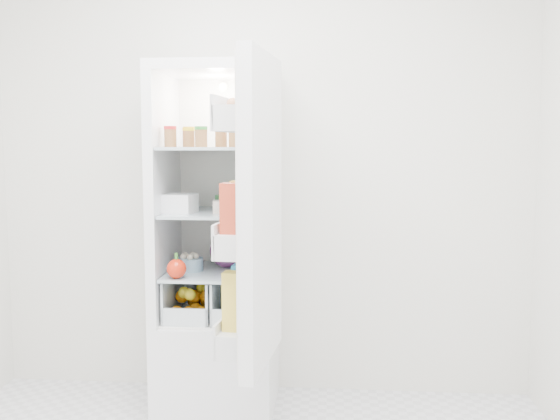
# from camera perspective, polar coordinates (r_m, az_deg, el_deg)

# --- Properties ---
(room_walls) EXTENTS (3.02, 3.02, 2.61)m
(room_walls) POSITION_cam_1_polar(r_m,az_deg,el_deg) (2.02, -6.59, 11.39)
(room_walls) COLOR silver
(room_walls) RESTS_ON ground
(refrigerator) EXTENTS (0.60, 0.60, 1.80)m
(refrigerator) POSITION_cam_1_polar(r_m,az_deg,el_deg) (3.36, -5.57, -6.66)
(refrigerator) COLOR white
(refrigerator) RESTS_ON ground
(shelf_low) EXTENTS (0.49, 0.53, 0.01)m
(shelf_low) POSITION_cam_1_polar(r_m,az_deg,el_deg) (3.28, -5.78, -5.63)
(shelf_low) COLOR #A4B6C0
(shelf_low) RESTS_ON refrigerator
(shelf_mid) EXTENTS (0.49, 0.53, 0.02)m
(shelf_mid) POSITION_cam_1_polar(r_m,az_deg,el_deg) (3.23, -5.84, -0.23)
(shelf_mid) COLOR #A4B6C0
(shelf_mid) RESTS_ON refrigerator
(shelf_top) EXTENTS (0.49, 0.53, 0.02)m
(shelf_top) POSITION_cam_1_polar(r_m,az_deg,el_deg) (3.21, -5.90, 5.63)
(shelf_top) COLOR #A4B6C0
(shelf_top) RESTS_ON refrigerator
(crisper_left) EXTENTS (0.23, 0.46, 0.22)m
(crisper_left) POSITION_cam_1_polar(r_m,az_deg,el_deg) (3.33, -7.84, -7.76)
(crisper_left) COLOR silver
(crisper_left) RESTS_ON refrigerator
(crisper_right) EXTENTS (0.23, 0.46, 0.22)m
(crisper_right) POSITION_cam_1_polar(r_m,az_deg,el_deg) (3.29, -3.63, -7.90)
(crisper_right) COLOR silver
(crisper_right) RESTS_ON refrigerator
(condiment_jars) EXTENTS (0.46, 0.34, 0.08)m
(condiment_jars) POSITION_cam_1_polar(r_m,az_deg,el_deg) (3.16, -6.28, 6.52)
(condiment_jars) COLOR #B21919
(condiment_jars) RESTS_ON shelf_top
(squeeze_bottle) EXTENTS (0.05, 0.05, 0.16)m
(squeeze_bottle) POSITION_cam_1_polar(r_m,az_deg,el_deg) (3.15, -2.16, 7.26)
(squeeze_bottle) COLOR white
(squeeze_bottle) RESTS_ON shelf_top
(tub_white) EXTENTS (0.17, 0.17, 0.09)m
(tub_white) POSITION_cam_1_polar(r_m,az_deg,el_deg) (3.18, -9.14, 0.61)
(tub_white) COLOR white
(tub_white) RESTS_ON shelf_mid
(tub_cream) EXTENTS (0.12, 0.12, 0.06)m
(tub_cream) POSITION_cam_1_polar(r_m,az_deg,el_deg) (3.15, -5.20, 0.31)
(tub_cream) COLOR beige
(tub_cream) RESTS_ON shelf_mid
(tin_red) EXTENTS (0.08, 0.08, 0.05)m
(tin_red) POSITION_cam_1_polar(r_m,az_deg,el_deg) (3.04, -4.68, 0.03)
(tin_red) COLOR red
(tin_red) RESTS_ON shelf_mid
(tub_green) EXTENTS (0.11, 0.14, 0.07)m
(tub_green) POSITION_cam_1_polar(r_m,az_deg,el_deg) (3.40, -4.86, 0.83)
(tub_green) COLOR #3C8546
(tub_green) RESTS_ON shelf_mid
(red_cabbage) EXTENTS (0.18, 0.18, 0.18)m
(red_cabbage) POSITION_cam_1_polar(r_m,az_deg,el_deg) (3.34, -4.88, -3.70)
(red_cabbage) COLOR #561D56
(red_cabbage) RESTS_ON shelf_low
(bell_pepper) EXTENTS (0.10, 0.10, 0.10)m
(bell_pepper) POSITION_cam_1_polar(r_m,az_deg,el_deg) (3.10, -9.44, -5.32)
(bell_pepper) COLOR red
(bell_pepper) RESTS_ON shelf_low
(mushroom_bowl) EXTENTS (0.15, 0.15, 0.07)m
(mushroom_bowl) POSITION_cam_1_polar(r_m,az_deg,el_deg) (3.28, -8.27, -4.94)
(mushroom_bowl) COLOR #80A7C0
(mushroom_bowl) RESTS_ON shelf_low
(citrus_pile) EXTENTS (0.20, 0.31, 0.16)m
(citrus_pile) POSITION_cam_1_polar(r_m,az_deg,el_deg) (3.32, -7.89, -8.34)
(citrus_pile) COLOR orange
(citrus_pile) RESTS_ON refrigerator
(veg_pile) EXTENTS (0.16, 0.30, 0.10)m
(veg_pile) POSITION_cam_1_polar(r_m,az_deg,el_deg) (3.30, -3.55, -8.70)
(veg_pile) COLOR #1F4B19
(veg_pile) RESTS_ON refrigerator
(fridge_door) EXTENTS (0.22, 0.60, 1.30)m
(fridge_door) POSITION_cam_1_polar(r_m,az_deg,el_deg) (2.62, -2.31, -0.74)
(fridge_door) COLOR white
(fridge_door) RESTS_ON refrigerator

